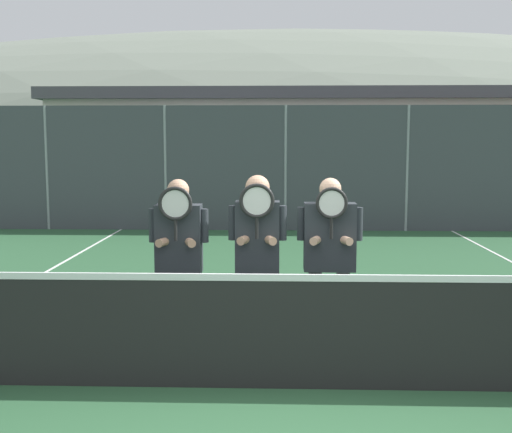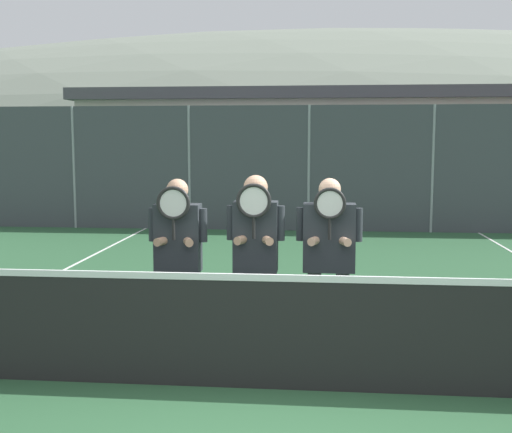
{
  "view_description": "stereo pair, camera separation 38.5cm",
  "coord_description": "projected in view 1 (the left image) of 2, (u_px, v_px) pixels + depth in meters",
  "views": [
    {
      "loc": [
        -0.17,
        -5.14,
        2.05
      ],
      "look_at": [
        -0.39,
        1.04,
        1.32
      ],
      "focal_mm": 45.0,
      "sensor_mm": 36.0,
      "label": 1
    },
    {
      "loc": [
        0.21,
        -5.11,
        2.05
      ],
      "look_at": [
        -0.39,
        1.04,
        1.32
      ],
      "focal_mm": 45.0,
      "sensor_mm": 36.0,
      "label": 2
    }
  ],
  "objects": [
    {
      "name": "ground_plane",
      "position": [
        298.0,
        389.0,
        5.33
      ],
      "size": [
        120.0,
        120.0,
        0.0
      ],
      "primitive_type": "plane",
      "color": "#2D5B38"
    },
    {
      "name": "hill_distant",
      "position": [
        280.0,
        164.0,
        56.86
      ],
      "size": [
        108.59,
        60.33,
        21.12
      ],
      "color": "gray",
      "rests_on": "ground_plane"
    },
    {
      "name": "clubhouse_building",
      "position": [
        295.0,
        147.0,
        21.83
      ],
      "size": [
        15.95,
        5.5,
        3.67
      ],
      "color": "beige",
      "rests_on": "ground_plane"
    },
    {
      "name": "fence_back",
      "position": [
        286.0,
        168.0,
        14.61
      ],
      "size": [
        16.6,
        0.06,
        2.85
      ],
      "color": "gray",
      "rests_on": "ground_plane"
    },
    {
      "name": "tennis_net",
      "position": [
        298.0,
        330.0,
        5.27
      ],
      "size": [
        10.26,
        0.09,
        1.07
      ],
      "color": "gray",
      "rests_on": "ground_plane"
    },
    {
      "name": "court_line_left_sideline",
      "position": [
        1.0,
        297.0,
        8.44
      ],
      "size": [
        0.05,
        16.0,
        0.01
      ],
      "primitive_type": "cube",
      "color": "white",
      "rests_on": "ground_plane"
    },
    {
      "name": "player_leftmost",
      "position": [
        179.0,
        253.0,
        6.02
      ],
      "size": [
        0.56,
        0.34,
        1.7
      ],
      "color": "white",
      "rests_on": "ground_plane"
    },
    {
      "name": "player_center_left",
      "position": [
        257.0,
        250.0,
        5.98
      ],
      "size": [
        0.54,
        0.34,
        1.74
      ],
      "color": "black",
      "rests_on": "ground_plane"
    },
    {
      "name": "player_center_right",
      "position": [
        330.0,
        250.0,
        6.1
      ],
      "size": [
        0.62,
        0.34,
        1.7
      ],
      "color": "#56565B",
      "rests_on": "ground_plane"
    },
    {
      "name": "car_far_left",
      "position": [
        145.0,
        183.0,
        17.34
      ],
      "size": [
        4.26,
        2.01,
        1.81
      ],
      "color": "silver",
      "rests_on": "ground_plane"
    },
    {
      "name": "car_left_of_center",
      "position": [
        331.0,
        183.0,
        16.88
      ],
      "size": [
        4.44,
        2.09,
        1.85
      ],
      "color": "silver",
      "rests_on": "ground_plane"
    }
  ]
}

